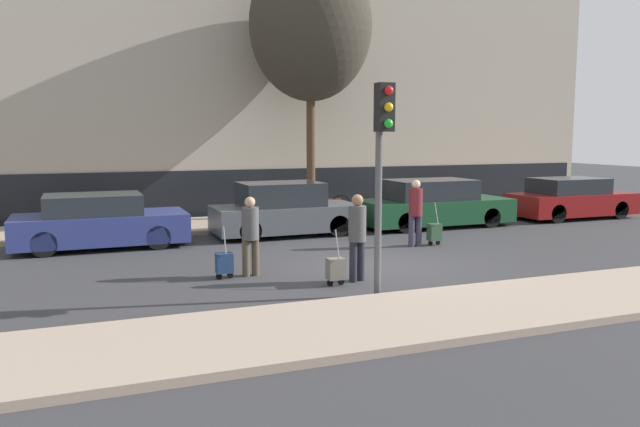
# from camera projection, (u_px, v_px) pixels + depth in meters

# --- Properties ---
(ground_plane) EXTENTS (80.00, 80.00, 0.00)m
(ground_plane) POSITION_uv_depth(u_px,v_px,m) (374.00, 266.00, 13.35)
(ground_plane) COLOR #38383A
(sidewalk_near) EXTENTS (28.00, 2.50, 0.12)m
(sidewalk_near) POSITION_uv_depth(u_px,v_px,m) (480.00, 309.00, 9.88)
(sidewalk_near) COLOR tan
(sidewalk_near) RESTS_ON ground_plane
(sidewalk_far) EXTENTS (28.00, 3.00, 0.12)m
(sidewalk_far) POSITION_uv_depth(u_px,v_px,m) (276.00, 221.00, 19.80)
(sidewalk_far) COLOR tan
(sidewalk_far) RESTS_ON ground_plane
(building_facade) EXTENTS (28.00, 2.75, 11.71)m
(building_facade) POSITION_uv_depth(u_px,v_px,m) (245.00, 49.00, 22.34)
(building_facade) COLOR #A89E8C
(building_facade) RESTS_ON ground_plane
(parked_car_0) EXTENTS (4.14, 1.83, 1.34)m
(parked_car_0) POSITION_uv_depth(u_px,v_px,m) (99.00, 222.00, 15.46)
(parked_car_0) COLOR navy
(parked_car_0) RESTS_ON ground_plane
(parked_car_1) EXTENTS (4.05, 1.76, 1.49)m
(parked_car_1) POSITION_uv_depth(u_px,v_px,m) (284.00, 211.00, 17.34)
(parked_car_1) COLOR #4C5156
(parked_car_1) RESTS_ON ground_plane
(parked_car_2) EXTENTS (4.70, 1.86, 1.44)m
(parked_car_2) POSITION_uv_depth(u_px,v_px,m) (433.00, 205.00, 19.00)
(parked_car_2) COLOR #194728
(parked_car_2) RESTS_ON ground_plane
(parked_car_3) EXTENTS (4.26, 1.77, 1.36)m
(parked_car_3) POSITION_uv_depth(u_px,v_px,m) (571.00, 199.00, 20.92)
(parked_car_3) COLOR maroon
(parked_car_3) RESTS_ON ground_plane
(pedestrian_left) EXTENTS (0.35, 0.34, 1.59)m
(pedestrian_left) POSITION_uv_depth(u_px,v_px,m) (250.00, 232.00, 12.32)
(pedestrian_left) COLOR #4C4233
(pedestrian_left) RESTS_ON ground_plane
(trolley_left) EXTENTS (0.34, 0.29, 1.05)m
(trolley_left) POSITION_uv_depth(u_px,v_px,m) (224.00, 263.00, 12.15)
(trolley_left) COLOR navy
(trolley_left) RESTS_ON ground_plane
(pedestrian_center) EXTENTS (0.34, 0.34, 1.68)m
(pedestrian_center) POSITION_uv_depth(u_px,v_px,m) (357.00, 232.00, 11.88)
(pedestrian_center) COLOR #23232D
(pedestrian_center) RESTS_ON ground_plane
(trolley_center) EXTENTS (0.34, 0.29, 1.06)m
(trolley_center) POSITION_uv_depth(u_px,v_px,m) (336.00, 269.00, 11.60)
(trolley_center) COLOR slate
(trolley_center) RESTS_ON ground_plane
(pedestrian_right) EXTENTS (0.35, 0.34, 1.68)m
(pedestrian_right) POSITION_uv_depth(u_px,v_px,m) (416.00, 209.00, 15.57)
(pedestrian_right) COLOR #383347
(pedestrian_right) RESTS_ON ground_plane
(trolley_right) EXTENTS (0.34, 0.29, 1.09)m
(trolley_right) POSITION_uv_depth(u_px,v_px,m) (434.00, 232.00, 15.82)
(trolley_right) COLOR #335138
(trolley_right) RESTS_ON ground_plane
(traffic_light) EXTENTS (0.28, 0.47, 3.65)m
(traffic_light) POSITION_uv_depth(u_px,v_px,m) (382.00, 146.00, 10.45)
(traffic_light) COLOR #515154
(traffic_light) RESTS_ON ground_plane
(parked_bicycle) EXTENTS (1.77, 0.06, 0.96)m
(parked_bicycle) POSITION_uv_depth(u_px,v_px,m) (327.00, 205.00, 20.46)
(parked_bicycle) COLOR black
(parked_bicycle) RESTS_ON sidewalk_far
(bare_tree_near_crossing) EXTENTS (3.89, 3.89, 8.49)m
(bare_tree_near_crossing) POSITION_uv_depth(u_px,v_px,m) (311.00, 26.00, 19.67)
(bare_tree_near_crossing) COLOR #4C3826
(bare_tree_near_crossing) RESTS_ON sidewalk_far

